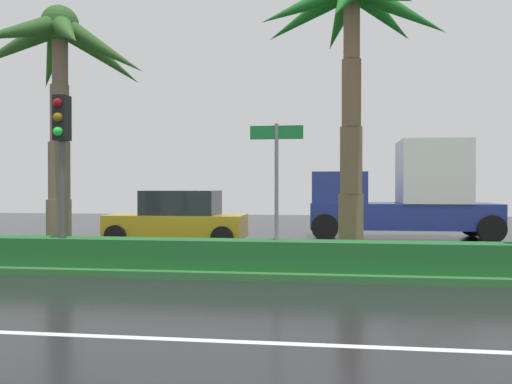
{
  "coord_description": "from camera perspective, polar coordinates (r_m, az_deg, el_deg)",
  "views": [
    {
      "loc": [
        -0.47,
        -4.27,
        1.86
      ],
      "look_at": [
        -2.72,
        12.05,
        1.68
      ],
      "focal_mm": 37.57,
      "sensor_mm": 36.0,
      "label": 1
    }
  ],
  "objects": [
    {
      "name": "traffic_signal_median_left",
      "position": [
        12.14,
        -20.0,
        4.58
      ],
      "size": [
        0.28,
        0.43,
        3.71
      ],
      "color": "#4C4C47",
      "rests_on": "median_strip"
    },
    {
      "name": "ground_plane",
      "position": [
        13.42,
        9.87,
        -7.56
      ],
      "size": [
        90.0,
        42.0,
        0.1
      ],
      "primitive_type": "cube",
      "color": "black"
    },
    {
      "name": "median_strip",
      "position": [
        12.41,
        10.04,
        -7.65
      ],
      "size": [
        85.5,
        4.0,
        0.15
      ],
      "primitive_type": "cube",
      "color": "#2D6B33",
      "rests_on": "ground_plane"
    },
    {
      "name": "palm_tree_centre_left",
      "position": [
        12.86,
        10.1,
        16.22
      ],
      "size": [
        4.4,
        4.48,
        6.69
      ],
      "color": "brown",
      "rests_on": "median_strip"
    },
    {
      "name": "street_name_sign",
      "position": [
        11.06,
        2.2,
        1.76
      ],
      "size": [
        1.1,
        0.08,
        3.0
      ],
      "color": "slate",
      "rests_on": "median_strip"
    },
    {
      "name": "near_lane_divider_stripe",
      "position": [
        6.56,
        12.11,
        -15.84
      ],
      "size": [
        81.0,
        0.14,
        0.01
      ],
      "primitive_type": "cube",
      "color": "white",
      "rests_on": "ground_plane"
    },
    {
      "name": "car_in_traffic_leading",
      "position": [
        17.09,
        -8.29,
        -2.85
      ],
      "size": [
        4.3,
        2.02,
        1.72
      ],
      "rotation": [
        0.0,
        0.0,
        3.14
      ],
      "color": "#B28C1E",
      "rests_on": "ground_plane"
    },
    {
      "name": "box_truck_lead",
      "position": [
        19.69,
        15.49,
        -0.3
      ],
      "size": [
        6.4,
        2.64,
        3.46
      ],
      "rotation": [
        0.0,
        0.0,
        3.14
      ],
      "color": "navy",
      "rests_on": "ground_plane"
    },
    {
      "name": "palm_tree_mid_left",
      "position": [
        14.11,
        -20.18,
        12.46
      ],
      "size": [
        4.69,
        4.35,
        6.1
      ],
      "color": "brown",
      "rests_on": "median_strip"
    },
    {
      "name": "median_hedge",
      "position": [
        10.98,
        10.32,
        -6.77
      ],
      "size": [
        76.5,
        0.7,
        0.6
      ],
      "color": "#1E6028",
      "rests_on": "median_strip"
    }
  ]
}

